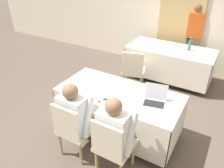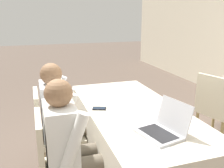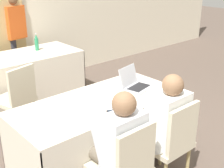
% 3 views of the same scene
% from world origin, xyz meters
% --- Properties ---
extents(conference_table_near, '(1.82, 0.83, 0.75)m').
position_xyz_m(conference_table_near, '(0.00, 0.00, 0.57)').
color(conference_table_near, beige).
rests_on(conference_table_near, ground_plane).
extents(laptop, '(0.36, 0.35, 0.23)m').
position_xyz_m(laptop, '(0.54, 0.00, 0.80)').
color(laptop, '#B7B7BC').
rests_on(laptop, conference_table_near).
extents(cell_phone, '(0.11, 0.14, 0.01)m').
position_xyz_m(cell_phone, '(-0.08, -0.30, 0.76)').
color(cell_phone, black).
rests_on(cell_phone, conference_table_near).
extents(paper_beside_laptop, '(0.31, 0.35, 0.00)m').
position_xyz_m(paper_beside_laptop, '(0.11, -0.14, 0.75)').
color(paper_beside_laptop, white).
rests_on(paper_beside_laptop, conference_table_near).
extents(paper_centre_table, '(0.27, 0.33, 0.00)m').
position_xyz_m(paper_centre_table, '(0.70, -0.20, 0.75)').
color(paper_centre_table, white).
rests_on(paper_centre_table, conference_table_near).
extents(chair_near_left, '(0.44, 0.44, 0.90)m').
position_xyz_m(chair_near_left, '(-0.30, -0.72, 0.50)').
color(chair_near_left, tan).
rests_on(chair_near_left, ground_plane).
extents(chair_near_right, '(0.44, 0.44, 0.90)m').
position_xyz_m(chair_near_right, '(0.30, -0.72, 0.50)').
color(chair_near_right, tan).
rests_on(chair_near_right, ground_plane).
extents(chair_far_spare, '(0.54, 0.54, 0.90)m').
position_xyz_m(chair_far_spare, '(-0.35, 1.24, 0.50)').
color(chair_far_spare, tan).
rests_on(chair_far_spare, ground_plane).
extents(person_checkered_shirt, '(0.50, 0.52, 1.16)m').
position_xyz_m(person_checkered_shirt, '(-0.30, -0.62, 0.66)').
color(person_checkered_shirt, '#665B4C').
rests_on(person_checkered_shirt, ground_plane).
extents(person_white_shirt, '(0.50, 0.52, 1.16)m').
position_xyz_m(person_white_shirt, '(0.30, -0.62, 0.66)').
color(person_white_shirt, '#665B4C').
rests_on(person_white_shirt, ground_plane).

